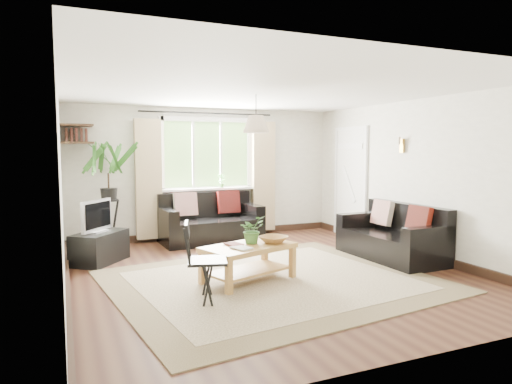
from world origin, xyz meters
name	(u,v)px	position (x,y,z in m)	size (l,w,h in m)	color
floor	(268,273)	(0.00, 0.00, 0.00)	(5.50, 5.50, 0.00)	black
ceiling	(268,91)	(0.00, 0.00, 2.40)	(5.50, 5.50, 0.00)	white
wall_back	(207,173)	(0.00, 2.75, 1.20)	(5.00, 0.02, 2.40)	beige
wall_front	(418,208)	(0.00, -2.75, 1.20)	(5.00, 0.02, 2.40)	beige
wall_left	(61,190)	(-2.50, 0.00, 1.20)	(0.02, 5.50, 2.40)	beige
wall_right	(417,178)	(2.50, 0.00, 1.20)	(0.02, 5.50, 2.40)	beige
rug	(272,281)	(-0.12, -0.40, 0.01)	(3.81, 3.26, 0.02)	beige
window	(207,154)	(0.00, 2.71, 1.55)	(2.50, 0.16, 2.16)	white
door	(350,184)	(2.47, 1.70, 1.00)	(0.06, 0.96, 2.06)	silver
corner_shelf	(77,134)	(-2.25, 2.50, 1.89)	(0.50, 0.50, 0.34)	black
pendant_lamp	(256,120)	(0.00, 0.40, 2.05)	(0.36, 0.36, 0.54)	beige
wall_sconce	(401,143)	(2.43, 0.30, 1.74)	(0.12, 0.12, 0.28)	beige
sofa_back	(211,219)	(-0.08, 2.25, 0.41)	(1.75, 0.87, 0.82)	black
sofa_right	(391,233)	(2.03, -0.02, 0.39)	(0.83, 1.66, 0.78)	black
coffee_table	(248,263)	(-0.40, -0.29, 0.23)	(1.14, 0.62, 0.47)	olive
table_plant	(252,230)	(-0.32, -0.21, 0.64)	(0.32, 0.27, 0.35)	#356327
bowl	(273,239)	(-0.05, -0.28, 0.51)	(0.34, 0.34, 0.08)	olive
book_a	(236,249)	(-0.64, -0.48, 0.47)	(0.18, 0.25, 0.02)	silver
book_b	(228,245)	(-0.65, -0.25, 0.48)	(0.17, 0.23, 0.02)	brown
tv_stand	(100,247)	(-2.02, 1.45, 0.23)	(0.84, 0.47, 0.45)	black
tv	(97,215)	(-2.05, 1.45, 0.70)	(0.64, 0.21, 0.49)	#A5A5AA
palm_stand	(109,195)	(-1.79, 2.34, 0.89)	(0.69, 0.69, 1.78)	black
folding_chair	(207,262)	(-1.09, -0.81, 0.44)	(0.45, 0.45, 0.87)	black
sill_plant	(222,180)	(0.25, 2.63, 1.06)	(0.14, 0.10, 0.27)	#2D6023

